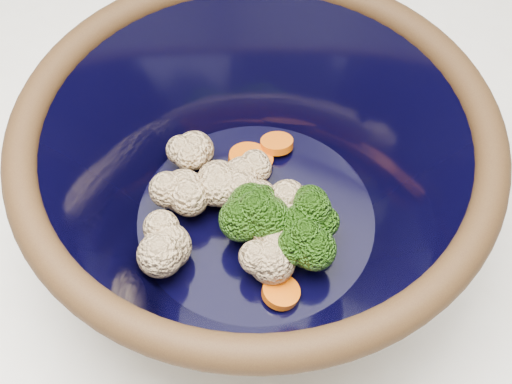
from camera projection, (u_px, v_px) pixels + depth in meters
counter at (225, 313)px, 0.98m from camera, size 1.20×1.20×0.90m
mixing_bowl at (256, 181)px, 0.47m from camera, size 0.33×0.33×0.13m
vegetable_pile at (252, 210)px, 0.48m from camera, size 0.14×0.15×0.05m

